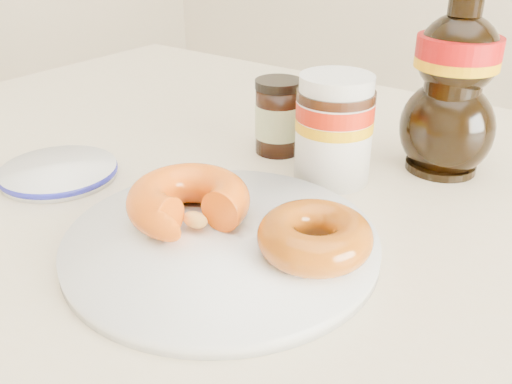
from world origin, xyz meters
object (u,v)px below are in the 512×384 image
Objects in this scene: donut_whole at (315,237)px; syrup_bottle at (454,82)px; nutella_jar at (334,125)px; donut_bitten at (189,201)px; plate at (221,242)px; blue_rim_saucer at (59,172)px; dining_table at (339,308)px; dark_jar at (278,117)px.

donut_whole is 0.26m from syrup_bottle.
donut_whole is 0.18m from nutella_jar.
donut_bitten is 0.12m from donut_whole.
donut_bitten is 0.96× the size of nutella_jar.
plate is 2.14× the size of blue_rim_saucer.
syrup_bottle is 1.58× the size of blue_rim_saucer.
donut_bitten is (-0.04, 0.01, 0.03)m from plate.
donut_whole is 0.31m from blue_rim_saucer.
blue_rim_saucer reaches higher than dining_table.
syrup_bottle is 0.20m from dark_jar.
syrup_bottle reaches higher than blue_rim_saucer.
nutella_jar reaches higher than donut_whole.
donut_whole is at bearing -64.92° from nutella_jar.
nutella_jar is 0.57× the size of syrup_bottle.
blue_rim_saucer is at bearing -140.39° from syrup_bottle.
dining_table is 0.26m from syrup_bottle.
syrup_bottle is at bearing 20.79° from dark_jar.
syrup_bottle reaches higher than donut_bitten.
donut_whole reaches higher than blue_rim_saucer.
donut_bitten is (-0.12, -0.08, 0.12)m from dining_table.
dining_table is 12.26× the size of nutella_jar.
plate is 3.07× the size of dark_jar.
donut_whole reaches higher than plate.
donut_bitten reaches higher than dining_table.
syrup_bottle is at bearing 71.71° from plate.
dining_table is 0.33m from blue_rim_saucer.
donut_whole is at bearing 16.43° from plate.
donut_whole is 0.25m from dark_jar.
dark_jar reaches higher than plate.
plate is at bearing -108.29° from syrup_bottle.
syrup_bottle reaches higher than dark_jar.
donut_bitten is at bearing 172.92° from plate.
donut_bitten reaches higher than donut_whole.
dining_table is at bearing 14.34° from blue_rim_saucer.
plate is at bearing -163.57° from donut_whole.
plate is 0.30m from syrup_bottle.
dark_jar is (-0.16, 0.19, 0.01)m from donut_whole.
dining_table is 7.02× the size of syrup_bottle.
plate is 0.05m from donut_bitten.
dark_jar reaches higher than donut_whole.
nutella_jar is 0.10m from dark_jar.
nutella_jar reaches higher than blue_rim_saucer.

